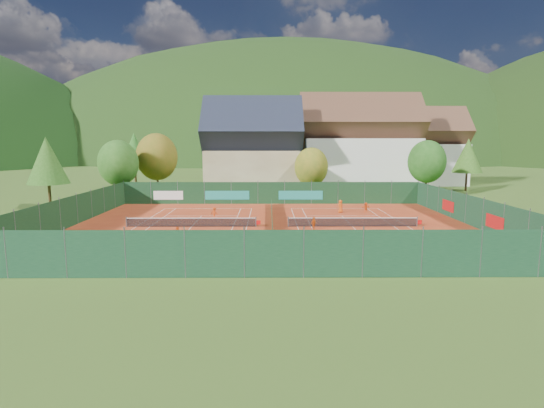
{
  "coord_description": "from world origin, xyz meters",
  "views": [
    {
      "loc": [
        -0.3,
        -41.24,
        8.22
      ],
      "look_at": [
        0.0,
        2.0,
        2.0
      ],
      "focal_mm": 28.0,
      "sensor_mm": 36.0,
      "label": 1
    }
  ],
  "objects": [
    {
      "name": "tennis_net_left",
      "position": [
        -7.85,
        0.0,
        0.51
      ],
      "size": [
        13.3,
        0.1,
        1.02
      ],
      "color": "#59595B",
      "rests_on": "ground"
    },
    {
      "name": "court_divider",
      "position": [
        0.0,
        0.0,
        0.5
      ],
      "size": [
        0.03,
        28.8,
        1.0
      ],
      "color": "#163D22",
      "rests_on": "ground"
    },
    {
      "name": "fence_east",
      "position": [
        20.0,
        0.05,
        1.48
      ],
      "size": [
        0.09,
        32.0,
        3.0
      ],
      "color": "#153922",
      "rests_on": "ground"
    },
    {
      "name": "tennis_net_right",
      "position": [
        8.15,
        0.0,
        0.51
      ],
      "size": [
        13.3,
        0.1,
        1.02
      ],
      "color": "#59595B",
      "rests_on": "ground"
    },
    {
      "name": "loose_ball_1",
      "position": [
        3.54,
        -8.22,
        0.03
      ],
      "size": [
        0.07,
        0.07,
        0.07
      ],
      "primitive_type": "sphere",
      "color": "#CCD833",
      "rests_on": "ground"
    },
    {
      "name": "court_markings_right",
      "position": [
        8.0,
        0.0,
        0.01
      ],
      "size": [
        11.03,
        23.83,
        0.0
      ],
      "color": "white",
      "rests_on": "ground"
    },
    {
      "name": "player_right_far_a",
      "position": [
        8.2,
        8.6,
        0.77
      ],
      "size": [
        0.9,
        0.81,
        1.54
      ],
      "primitive_type": "imported",
      "rotation": [
        0.0,
        0.0,
        3.69
      ],
      "color": "#D95213",
      "rests_on": "ground"
    },
    {
      "name": "fence_north",
      "position": [
        -0.46,
        15.99,
        1.47
      ],
      "size": [
        40.0,
        0.1,
        3.0
      ],
      "color": "#12331A",
      "rests_on": "ground"
    },
    {
      "name": "player_right_far_b",
      "position": [
        11.25,
        8.64,
        0.61
      ],
      "size": [
        1.18,
        0.56,
        1.22
      ],
      "primitive_type": "imported",
      "rotation": [
        0.0,
        0.0,
        3.32
      ],
      "color": "#EE5315",
      "rests_on": "ground"
    },
    {
      "name": "hotel_block_a",
      "position": [
        16.0,
        36.0,
        7.38
      ],
      "size": [
        21.6,
        11.0,
        17.25
      ],
      "color": "silver",
      "rests_on": "ground"
    },
    {
      "name": "tree_center",
      "position": [
        6.0,
        22.0,
        4.72
      ],
      "size": [
        5.01,
        5.01,
        7.6
      ],
      "color": "#4B2C1A",
      "rests_on": "ground"
    },
    {
      "name": "fence_west",
      "position": [
        -20.0,
        0.0,
        1.5
      ],
      "size": [
        0.04,
        32.0,
        3.0
      ],
      "color": "#14371A",
      "rests_on": "ground"
    },
    {
      "name": "ball_hopper",
      "position": [
        11.09,
        -12.79,
        0.56
      ],
      "size": [
        0.34,
        0.34,
        0.8
      ],
      "color": "slate",
      "rests_on": "ground"
    },
    {
      "name": "ground",
      "position": [
        0.0,
        0.0,
        -0.02
      ],
      "size": [
        600.0,
        600.0,
        0.0
      ],
      "primitive_type": "plane",
      "color": "#36581B",
      "rests_on": "ground"
    },
    {
      "name": "court_markings_left",
      "position": [
        -8.0,
        0.0,
        0.01
      ],
      "size": [
        11.03,
        23.83,
        0.0
      ],
      "color": "white",
      "rests_on": "ground"
    },
    {
      "name": "tree_west_side",
      "position": [
        -28.0,
        12.0,
        6.06
      ],
      "size": [
        5.04,
        5.04,
        9.0
      ],
      "color": "#4D351B",
      "rests_on": "ground"
    },
    {
      "name": "tree_east_mid",
      "position": [
        34.0,
        32.0,
        6.06
      ],
      "size": [
        5.04,
        5.04,
        9.0
      ],
      "color": "#472919",
      "rests_on": "ground"
    },
    {
      "name": "tree_east_back",
      "position": [
        26.0,
        40.0,
        6.74
      ],
      "size": [
        7.15,
        7.15,
        10.86
      ],
      "color": "#4C321B",
      "rests_on": "ground"
    },
    {
      "name": "hotel_block_b",
      "position": [
        30.0,
        44.0,
        6.62
      ],
      "size": [
        17.28,
        10.0,
        15.5
      ],
      "color": "silver",
      "rests_on": "ground"
    },
    {
      "name": "tree_east_front",
      "position": [
        24.0,
        24.0,
        5.39
      ],
      "size": [
        5.72,
        5.72,
        8.69
      ],
      "color": "#462919",
      "rests_on": "ground"
    },
    {
      "name": "mountain_backdrop",
      "position": [
        28.54,
        233.48,
        -39.64
      ],
      "size": [
        820.0,
        530.0,
        242.0
      ],
      "color": "black",
      "rests_on": "ground"
    },
    {
      "name": "chalet",
      "position": [
        -3.0,
        30.0,
        6.62
      ],
      "size": [
        16.2,
        12.0,
        16.0
      ],
      "color": "#C7B78C",
      "rests_on": "ground"
    },
    {
      "name": "player_right_near",
      "position": [
        3.97,
        -1.41,
        0.6
      ],
      "size": [
        0.71,
        0.71,
        1.21
      ],
      "primitive_type": "imported",
      "rotation": [
        0.0,
        0.0,
        0.78
      ],
      "color": "orange",
      "rests_on": "ground"
    },
    {
      "name": "clay_pad",
      "position": [
        0.0,
        0.0,
        0.01
      ],
      "size": [
        40.0,
        32.0,
        0.01
      ],
      "primitive_type": "cube",
      "color": "#AB3719",
      "rests_on": "ground"
    },
    {
      "name": "player_left_mid",
      "position": [
        -8.06,
        -6.1,
        0.61
      ],
      "size": [
        0.74,
        0.69,
        1.23
      ],
      "primitive_type": "imported",
      "rotation": [
        0.0,
        0.0,
        -0.48
      ],
      "color": "#ED5415",
      "rests_on": "ground"
    },
    {
      "name": "player_left_near",
      "position": [
        -9.3,
        -8.57,
        0.6
      ],
      "size": [
        0.53,
        0.48,
        1.21
      ],
      "primitive_type": "imported",
      "rotation": [
        0.0,
        0.0,
        0.56
      ],
      "color": "#D44A12",
      "rests_on": "ground"
    },
    {
      "name": "tree_west_back",
      "position": [
        -24.0,
        34.0,
        6.74
      ],
      "size": [
        5.6,
        5.6,
        10.0
      ],
      "color": "#4C351B",
      "rests_on": "ground"
    },
    {
      "name": "fence_south",
      "position": [
        0.0,
        -16.0,
        1.5
      ],
      "size": [
        40.0,
        0.04,
        3.0
      ],
      "color": "#133621",
      "rests_on": "ground"
    },
    {
      "name": "loose_ball_0",
      "position": [
        -8.77,
        -5.32,
        0.03
      ],
      "size": [
        0.07,
        0.07,
        0.07
      ],
      "primitive_type": "sphere",
      "color": "#CCD833",
      "rests_on": "ground"
    },
    {
      "name": "player_left_far",
      "position": [
        -6.32,
        4.73,
        0.64
      ],
      "size": [
        0.95,
        0.77,
        1.28
      ],
      "primitive_type": "imported",
      "rotation": [
        0.0,
        0.0,
        2.73
      ],
      "color": "#CE4112",
      "rests_on": "ground"
    },
    {
      "name": "tree_west_front",
      "position": [
        -22.0,
        20.0,
        5.39
      ],
      "size": [
        5.72,
        5.72,
        8.69
      ],
      "color": "#4B301B",
      "rests_on": "ground"
    },
    {
      "name": "tree_west_mid",
      "position": [
        -18.0,
        26.0,
        6.07
      ],
      "size": [
        6.44,
        6.44,
        9.78
      ],
      "color": "#422A17",
      "rests_on": "ground"
    },
    {
      "name": "loose_ball_2",
      "position": [
        3.31,
        1.5,
        0.03
      ],
      "size": [
        0.07,
        0.07,
        0.07
      ],
      "primitive_type": "sphere",
      "color": "#CCD833",
      "rests_on": "ground"
    }
  ]
}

